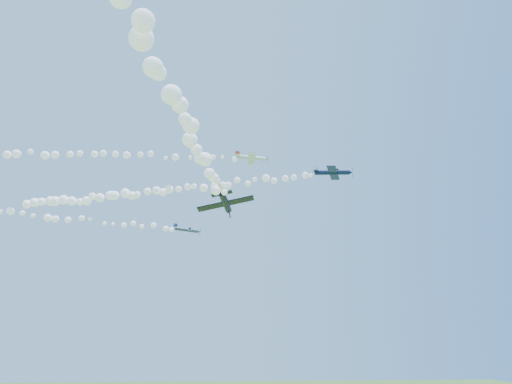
{
  "coord_description": "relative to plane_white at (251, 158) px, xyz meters",
  "views": [
    {
      "loc": [
        -0.74,
        -85.63,
        16.43
      ],
      "look_at": [
        5.29,
        -7.22,
        44.35
      ],
      "focal_mm": 30.0,
      "sensor_mm": 36.0,
      "label": 1
    }
  ],
  "objects": [
    {
      "name": "plane_white",
      "position": [
        0.0,
        0.0,
        0.0
      ],
      "size": [
        7.01,
        7.31,
        2.57
      ],
      "rotation": [
        0.07,
        0.07,
        -0.02
      ],
      "color": "silver"
    },
    {
      "name": "smoke_trail_white",
      "position": [
        -45.53,
        0.88,
        -0.29
      ],
      "size": [
        86.87,
        4.19,
        2.97
      ],
      "primitive_type": null,
      "color": "white"
    },
    {
      "name": "plane_navy",
      "position": [
        14.53,
        -9.14,
        -6.54
      ],
      "size": [
        7.34,
        7.78,
        2.95
      ],
      "rotation": [
        0.04,
        0.1,
        -0.35
      ],
      "color": "#0C1639"
    },
    {
      "name": "smoke_trail_navy",
      "position": [
        -18.96,
        3.2,
        -6.72
      ],
      "size": [
        63.0,
        24.93,
        2.91
      ],
      "primitive_type": null,
      "color": "white"
    },
    {
      "name": "plane_grey",
      "position": [
        -13.76,
        15.41,
        -11.71
      ],
      "size": [
        6.49,
        6.78,
        2.18
      ],
      "rotation": [
        0.24,
        0.03,
        0.35
      ],
      "color": "#3C4657"
    },
    {
      "name": "plane_black",
      "position": [
        -5.16,
        -22.93,
        -17.4
      ],
      "size": [
        8.18,
        7.78,
        2.77
      ],
      "rotation": [
        -0.2,
        0.06,
        1.41
      ],
      "color": "black"
    },
    {
      "name": "smoke_trail_black",
      "position": [
        -11.14,
        -60.21,
        -17.64
      ],
      "size": [
        13.62,
        69.99,
        3.14
      ],
      "primitive_type": null,
      "color": "white"
    }
  ]
}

